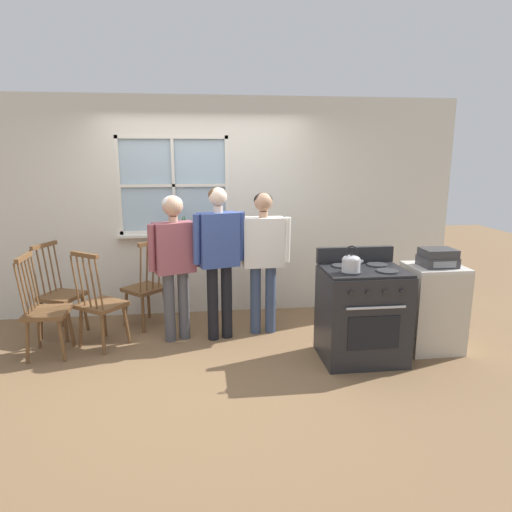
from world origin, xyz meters
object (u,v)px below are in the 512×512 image
object	(u,v)px
side_counter	(432,308)
stereo	(438,258)
person_teen_center	(219,250)
chair_near_stove	(45,312)
person_elderly_left	(175,253)
stove	(362,313)
chair_center_cluster	(146,288)
chair_near_wall	(60,295)
person_adult_right	(263,249)
potted_plant	(184,227)
chair_by_window	(100,305)
kettle	(351,263)

from	to	relation	value
side_counter	stereo	bearing A→B (deg)	-90.00
person_teen_center	chair_near_stove	bearing A→B (deg)	171.95
chair_near_stove	person_elderly_left	xyz separation A→B (m)	(1.29, 0.24, 0.51)
side_counter	stove	bearing A→B (deg)	-170.52
chair_center_cluster	chair_near_stove	size ratio (longest dim) A/B	1.00
chair_near_wall	stove	bearing A→B (deg)	-84.47
person_teen_center	person_adult_right	bearing A→B (deg)	-1.72
chair_center_cluster	potted_plant	world-z (taller)	potted_plant
stove	chair_center_cluster	bearing A→B (deg)	152.14
chair_by_window	potted_plant	xyz separation A→B (m)	(0.86, 0.91, 0.66)
chair_near_stove	person_elderly_left	distance (m)	1.41
chair_near_wall	person_adult_right	size ratio (longest dim) A/B	0.66
chair_center_cluster	person_adult_right	world-z (taller)	person_adult_right
chair_by_window	person_teen_center	distance (m)	1.37
chair_near_stove	potted_plant	xyz separation A→B (m)	(1.37, 1.07, 0.66)
chair_center_cluster	kettle	size ratio (longest dim) A/B	4.25
chair_near_stove	kettle	distance (m)	3.07
chair_near_stove	chair_near_wall	bearing A→B (deg)	1.19
kettle	stereo	world-z (taller)	kettle
chair_near_wall	chair_center_cluster	size ratio (longest dim) A/B	1.00
chair_near_stove	person_teen_center	distance (m)	1.86
chair_near_stove	stereo	bearing A→B (deg)	-95.42
potted_plant	person_teen_center	bearing A→B (deg)	-65.09
chair_center_cluster	side_counter	xyz separation A→B (m)	(3.03, -1.04, -0.01)
chair_by_window	stove	world-z (taller)	stove
chair_near_stove	stove	distance (m)	3.17
chair_near_stove	person_teen_center	size ratio (longest dim) A/B	0.63
person_adult_right	stereo	world-z (taller)	person_adult_right
chair_near_wall	stove	distance (m)	3.31
potted_plant	side_counter	bearing A→B (deg)	-28.35
potted_plant	person_elderly_left	bearing A→B (deg)	-95.44
chair_by_window	chair_center_cluster	xyz separation A→B (m)	(0.41, 0.56, 0.00)
side_counter	stereo	world-z (taller)	stereo
chair_near_stove	person_adult_right	distance (m)	2.34
chair_center_cluster	stereo	bearing A→B (deg)	115.59
stereo	stove	bearing A→B (deg)	-171.96
chair_near_wall	chair_by_window	bearing A→B (deg)	-104.13
person_teen_center	stove	size ratio (longest dim) A/B	1.54
chair_center_cluster	side_counter	size ratio (longest dim) A/B	1.17
stereo	chair_near_wall	bearing A→B (deg)	167.19
chair_near_wall	kettle	distance (m)	3.24
kettle	chair_center_cluster	bearing A→B (deg)	147.41
person_teen_center	person_adult_right	xyz separation A→B (m)	(0.50, 0.12, -0.03)
kettle	chair_near_stove	bearing A→B (deg)	168.70
kettle	stove	bearing A→B (deg)	36.28
side_counter	person_teen_center	bearing A→B (deg)	166.00
chair_near_wall	kettle	size ratio (longest dim) A/B	4.25
person_elderly_left	stereo	bearing A→B (deg)	-31.82
chair_by_window	person_teen_center	bearing A→B (deg)	-139.56
person_elderly_left	side_counter	distance (m)	2.77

